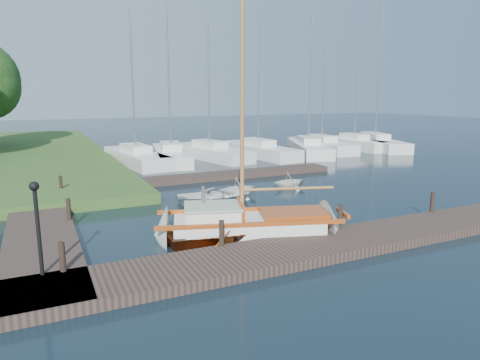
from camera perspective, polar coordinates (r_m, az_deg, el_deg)
name	(u,v)px	position (r m, az deg, el deg)	size (l,w,h in m)	color
ground	(240,207)	(18.86, 0.00, -3.58)	(160.00, 160.00, 0.00)	black
near_dock	(322,246)	(13.88, 10.83, -8.63)	(18.00, 2.20, 0.30)	#30251F
left_dock	(39,213)	(19.05, -25.18, -4.06)	(2.20, 18.00, 0.30)	#30251F
far_dock	(223,175)	(25.42, -2.23, 0.62)	(14.00, 1.60, 0.30)	#30251F
pontoon	(265,150)	(37.34, 3.31, 4.01)	(30.00, 1.60, 0.30)	#30251F
mooring_post_0	(62,257)	(12.19, -22.61, -9.41)	(0.16, 0.16, 0.80)	black
mooring_post_1	(222,233)	(13.11, -2.47, -7.09)	(0.16, 0.16, 0.80)	black
mooring_post_2	(340,216)	(15.35, 13.24, -4.64)	(0.16, 0.16, 0.80)	black
mooring_post_3	(432,202)	(18.44, 24.26, -2.69)	(0.16, 0.16, 0.80)	black
mooring_post_4	(69,209)	(16.99, -21.88, -3.63)	(0.16, 0.16, 0.80)	black
mooring_post_5	(61,184)	(21.87, -22.78, -0.52)	(0.16, 0.16, 0.80)	black
lamp_post	(37,215)	(11.84, -25.46, -4.30)	(0.24, 0.24, 2.44)	black
sailboat	(253,227)	(14.82, 1.68, -6.35)	(7.41, 4.06, 9.83)	white
dinghy	(229,227)	(14.53, -1.45, -6.25)	(3.12, 4.37, 0.91)	#94320F
tender_a	(214,195)	(19.61, -3.42, -1.96)	(2.45, 3.43, 0.71)	white
tender_b	(238,186)	(20.61, -0.22, -0.80)	(1.72, 2.00, 1.05)	white
tender_d	(289,179)	(22.63, 6.61, 0.11)	(1.59, 1.85, 0.97)	white
marina_boat_0	(136,156)	(31.38, -13.70, 3.10)	(3.21, 8.83, 10.60)	white
marina_boat_1	(171,154)	(32.21, -9.20, 3.49)	(3.85, 9.06, 11.20)	white
marina_boat_2	(210,151)	(33.22, -4.06, 3.82)	(4.05, 8.84, 10.27)	white
marina_boat_3	(258,149)	(34.51, 2.41, 4.15)	(3.11, 9.14, 12.76)	white
marina_boat_4	(308,147)	(36.60, 9.08, 4.40)	(5.60, 9.40, 11.12)	white
marina_boat_5	(321,144)	(38.50, 10.81, 4.69)	(2.82, 8.38, 12.30)	white
marina_boat_6	(354,143)	(40.72, 14.94, 4.85)	(2.62, 7.23, 10.71)	white
marina_boat_7	(375,142)	(41.96, 17.53, 4.89)	(5.18, 10.25, 12.69)	white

